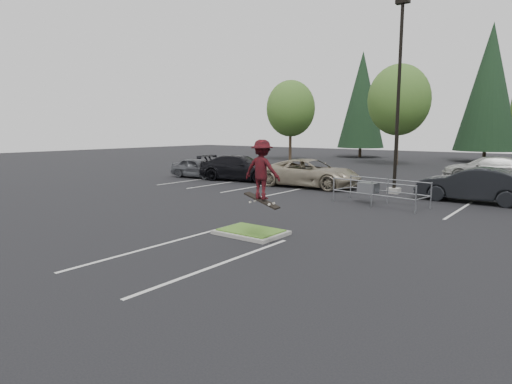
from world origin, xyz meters
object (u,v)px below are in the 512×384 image
Objects in this scene: light_pole at (398,109)px; car_far_silver at (488,168)px; conif_b at (489,87)px; car_l_black at (240,168)px; cart_corral at (371,188)px; decid_a at (291,110)px; car_l_tan at (310,173)px; conif_a at (362,100)px; decid_b at (399,102)px; car_r_charc at (473,185)px; car_l_grey at (197,168)px; skateboarder at (262,170)px.

light_pole is 1.80× the size of car_far_silver.
conif_b reaches higher than car_l_black.
cart_corral is at bearing -85.60° from light_pole.
decid_a is 23.42m from car_l_tan.
conif_a is 2.98× the size of cart_corral.
conif_a is at bearing -2.99° from car_l_black.
conif_a is at bearing -151.18° from car_far_silver.
decid_b is 1.90× the size of car_r_charc.
decid_b is 1.59× the size of car_l_tan.
car_l_black is 3.56m from car_l_grey.
conif_b reaches higher than car_r_charc.
skateboarder is at bearing -20.69° from car_far_silver.
car_far_silver is at bearing -59.71° from car_l_grey.
car_l_tan is (-5.70, 12.50, -1.45)m from skateboarder.
car_l_black is at bearing -82.78° from car_l_grey.
car_l_black is at bearing -101.84° from decid_b.
decid_b is (12.00, 0.50, 0.46)m from decid_a.
skateboarder is 0.48× the size of car_l_grey.
car_l_tan is (-4.50, -29.00, -7.00)m from conif_b.
skateboarder reaches higher than car_r_charc.
decid_a reaches higher than cart_corral.
car_l_grey is 0.83× the size of car_r_charc.
light_pole is 2.32× the size of cart_corral.
car_r_charc is at bearing -91.06° from car_l_grey.
cart_corral is at bearing -73.13° from decid_b.
light_pole is 11.07m from car_far_silver.
conif_a is at bearing -146.99° from car_r_charc.
car_l_black is at bearing -67.14° from car_far_silver.
light_pole reaches higher than cart_corral.
decid_b is (-6.51, 18.53, 1.48)m from light_pole.
conif_a reaches higher than car_l_grey.
decid_a is 20.29m from car_l_grey.
car_l_black is (8.01, -18.53, -4.73)m from decid_a.
decid_b is at bearing -49.83° from conif_a.
conif_b reaches higher than cart_corral.
conif_b reaches higher than car_l_tan.
car_l_tan is at bearing -52.18° from car_far_silver.
car_l_grey is at bearing -110.85° from decid_b.
car_l_black is (4.00, -28.50, -6.24)m from conif_a.
conif_a is at bearing 130.17° from decid_b.
car_l_black reaches higher than car_l_grey.
conif_b is 2.58× the size of car_far_silver.
car_r_charc is at bearing -39.47° from decid_a.
conif_b is 3.32× the size of cart_corral.
conif_a reaches higher than light_pole.
car_l_grey is 0.75× the size of car_far_silver.
skateboarder reaches higher than car_l_grey.
decid_a is at bearing -129.44° from car_r_charc.
car_l_grey is at bearing -89.02° from conif_a.
conif_b is 33.34m from car_l_grey.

